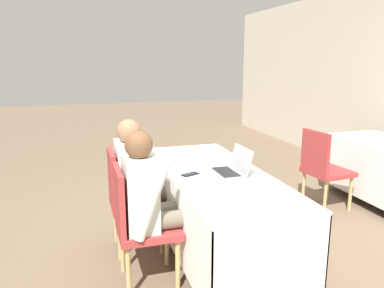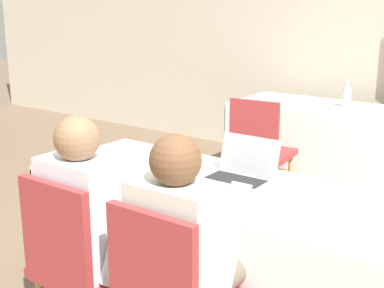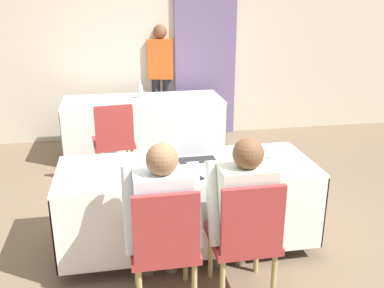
% 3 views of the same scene
% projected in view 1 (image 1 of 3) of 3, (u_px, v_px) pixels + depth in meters
% --- Properties ---
extents(ground_plane, '(24.00, 24.00, 0.00)m').
position_uv_depth(ground_plane, '(214.00, 251.00, 3.26)').
color(ground_plane, brown).
extents(conference_table_near, '(2.01, 0.78, 0.72)m').
position_uv_depth(conference_table_near, '(215.00, 191.00, 3.14)').
color(conference_table_near, white).
rests_on(conference_table_near, ground_plane).
extents(laptop, '(0.34, 0.27, 0.22)m').
position_uv_depth(laptop, '(230.00, 169.00, 3.04)').
color(laptop, '#99999E').
rests_on(laptop, conference_table_near).
extents(cell_phone, '(0.12, 0.16, 0.01)m').
position_uv_depth(cell_phone, '(190.00, 174.00, 3.02)').
color(cell_phone, black).
rests_on(cell_phone, conference_table_near).
extents(paper_beside_laptop, '(0.27, 0.33, 0.00)m').
position_uv_depth(paper_beside_laptop, '(265.00, 195.00, 2.56)').
color(paper_beside_laptop, white).
rests_on(paper_beside_laptop, conference_table_near).
extents(paper_centre_table, '(0.26, 0.33, 0.00)m').
position_uv_depth(paper_centre_table, '(188.00, 157.00, 3.56)').
color(paper_centre_table, white).
rests_on(paper_centre_table, conference_table_near).
extents(chair_near_left, '(0.44, 0.44, 0.89)m').
position_uv_depth(chair_near_left, '(128.00, 196.00, 3.21)').
color(chair_near_left, tan).
rests_on(chair_near_left, ground_plane).
extents(chair_near_right, '(0.44, 0.44, 0.89)m').
position_uv_depth(chair_near_right, '(137.00, 221.00, 2.70)').
color(chair_near_right, tan).
rests_on(chair_near_right, ground_plane).
extents(chair_far_spare, '(0.48, 0.48, 0.89)m').
position_uv_depth(chair_far_spare, '(323.00, 166.00, 4.10)').
color(chair_far_spare, tan).
rests_on(chair_far_spare, ground_plane).
extents(person_checkered_shirt, '(0.50, 0.52, 1.15)m').
position_uv_depth(person_checkered_shirt, '(139.00, 177.00, 3.20)').
color(person_checkered_shirt, '#665B4C').
rests_on(person_checkered_shirt, ground_plane).
extents(person_white_shirt, '(0.50, 0.52, 1.15)m').
position_uv_depth(person_white_shirt, '(151.00, 199.00, 2.70)').
color(person_white_shirt, '#665B4C').
rests_on(person_white_shirt, ground_plane).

